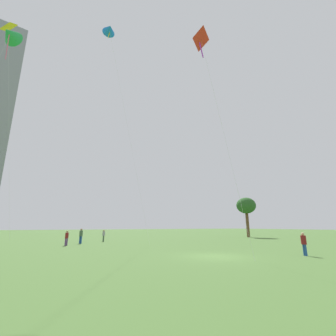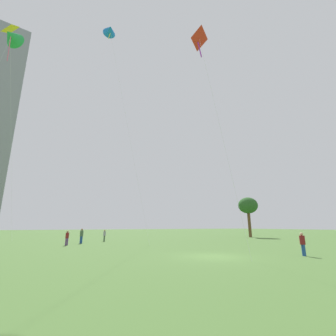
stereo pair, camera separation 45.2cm
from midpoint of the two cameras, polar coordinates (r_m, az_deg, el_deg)
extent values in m
plane|color=#476B30|center=(17.36, 10.87, -20.68)|extent=(280.00, 280.00, 0.00)
cylinder|color=#1E478C|center=(19.73, 30.32, -17.14)|extent=(0.14, 0.14, 0.77)
cylinder|color=#1E478C|center=(19.86, 30.01, -17.14)|extent=(0.14, 0.14, 0.77)
cylinder|color=maroon|center=(19.75, 29.91, -15.15)|extent=(0.35, 0.35, 0.61)
sphere|color=tan|center=(19.73, 29.76, -13.97)|extent=(0.21, 0.21, 0.21)
cylinder|color=#593372|center=(28.49, -24.14, -16.34)|extent=(0.14, 0.14, 0.75)
cylinder|color=#593372|center=(28.52, -24.46, -16.30)|extent=(0.14, 0.14, 0.75)
cylinder|color=maroon|center=(28.48, -24.16, -14.97)|extent=(0.34, 0.34, 0.60)
sphere|color=#997051|center=(28.46, -24.08, -14.18)|extent=(0.20, 0.20, 0.20)
cylinder|color=#1E478C|center=(30.95, -21.09, -16.26)|extent=(0.16, 0.16, 0.85)
cylinder|color=#1E478C|center=(31.05, -21.37, -16.23)|extent=(0.16, 0.16, 0.85)
cylinder|color=#3F593F|center=(30.97, -21.10, -14.84)|extent=(0.39, 0.39, 0.67)
sphere|color=#997051|center=(30.96, -21.03, -14.01)|extent=(0.23, 0.23, 0.23)
cylinder|color=#3F593F|center=(34.13, -16.12, -16.44)|extent=(0.14, 0.14, 0.75)
cylinder|color=#3F593F|center=(34.27, -16.01, -16.44)|extent=(0.14, 0.14, 0.75)
cylinder|color=gray|center=(34.18, -15.99, -15.32)|extent=(0.34, 0.34, 0.59)
sphere|color=#997051|center=(34.17, -15.94, -14.66)|extent=(0.20, 0.20, 0.20)
cylinder|color=silver|center=(32.84, -10.82, 12.40)|extent=(4.66, 7.22, 33.18)
cone|color=blue|center=(44.91, -14.63, 30.27)|extent=(2.09, 1.58, 2.05)
cylinder|color=yellow|center=(44.15, -14.73, 29.24)|extent=(0.37, 0.37, 1.60)
cylinder|color=silver|center=(41.41, -34.91, 7.46)|extent=(4.12, 4.74, 31.00)
pyramid|color=yellow|center=(47.14, -35.02, 26.71)|extent=(1.89, 1.91, 1.61)
cylinder|color=silver|center=(18.61, 12.46, 10.40)|extent=(0.12, 4.12, 19.34)
pyramid|color=red|center=(25.37, 7.52, 29.07)|extent=(1.61, 1.75, 0.96)
cylinder|color=purple|center=(24.52, 7.64, 26.96)|extent=(0.22, 0.39, 1.83)
cone|color=green|center=(44.02, -34.76, 25.52)|extent=(3.11, 2.81, 2.56)
cylinder|color=#E5598C|center=(42.79, -35.19, 23.30)|extent=(0.10, 0.80, 3.55)
cylinder|color=brown|center=(47.96, 18.83, -13.09)|extent=(0.56, 0.56, 4.67)
ellipsoid|color=#285623|center=(48.12, 18.48, -8.78)|extent=(3.68, 3.68, 3.08)
camera|label=1|loc=(0.23, -90.45, 0.11)|focal=24.65mm
camera|label=2|loc=(0.23, 89.55, -0.11)|focal=24.65mm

